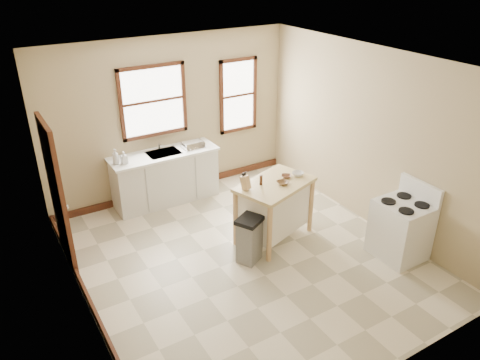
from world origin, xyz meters
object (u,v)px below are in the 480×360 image
object	(u,v)px
pepper_grinder	(261,180)
trash_bin	(249,240)
knife_block	(246,183)
bowl_b	(286,176)
soap_bottle_a	(115,157)
dish_rack	(193,145)
bowl_c	(298,174)
soap_bottle_b	(124,158)
kitchen_island	(274,211)
gas_stove	(402,222)
bowl_a	(283,183)

from	to	relation	value
pepper_grinder	trash_bin	world-z (taller)	pepper_grinder
knife_block	pepper_grinder	world-z (taller)	knife_block
bowl_b	trash_bin	distance (m)	1.14
soap_bottle_a	knife_block	distance (m)	2.27
dish_rack	bowl_c	size ratio (longest dim) A/B	2.11
soap_bottle_b	knife_block	xyz separation A→B (m)	(1.17, -1.82, 0.02)
bowl_b	trash_bin	size ratio (longest dim) A/B	0.21
dish_rack	kitchen_island	distance (m)	2.00
dish_rack	gas_stove	xyz separation A→B (m)	(1.70, -3.21, -0.40)
kitchen_island	trash_bin	distance (m)	0.72
kitchen_island	bowl_a	xyz separation A→B (m)	(0.07, -0.09, 0.49)
dish_rack	bowl_b	world-z (taller)	dish_rack
soap_bottle_a	bowl_c	distance (m)	2.91
kitchen_island	gas_stove	xyz separation A→B (m)	(1.28, -1.32, 0.09)
pepper_grinder	bowl_c	world-z (taller)	pepper_grinder
soap_bottle_b	dish_rack	xyz separation A→B (m)	(1.24, 0.03, -0.06)
gas_stove	trash_bin	bearing A→B (deg)	152.40
soap_bottle_a	kitchen_island	bearing A→B (deg)	-66.22
soap_bottle_a	knife_block	world-z (taller)	soap_bottle_a
knife_block	dish_rack	bearing A→B (deg)	67.46
soap_bottle_b	bowl_b	size ratio (longest dim) A/B	1.40
dish_rack	bowl_c	world-z (taller)	dish_rack
bowl_a	gas_stove	xyz separation A→B (m)	(1.21, -1.23, -0.40)
pepper_grinder	trash_bin	distance (m)	0.88
trash_bin	kitchen_island	bearing A→B (deg)	-2.37
soap_bottle_a	knife_block	xyz separation A→B (m)	(1.29, -1.87, -0.00)
dish_rack	bowl_c	bearing A→B (deg)	-53.36
trash_bin	soap_bottle_b	bearing A→B (deg)	86.64
trash_bin	soap_bottle_a	bearing A→B (deg)	88.66
dish_rack	soap_bottle_a	bearing A→B (deg)	-168.94
bowl_a	bowl_c	bearing A→B (deg)	17.11
kitchen_island	bowl_b	size ratio (longest dim) A/B	7.78
pepper_grinder	bowl_c	xyz separation A→B (m)	(0.65, -0.04, -0.05)
dish_rack	trash_bin	distance (m)	2.30
pepper_grinder	trash_bin	bearing A→B (deg)	-139.19
pepper_grinder	gas_stove	bearing A→B (deg)	-42.56
soap_bottle_b	pepper_grinder	xyz separation A→B (m)	(1.44, -1.81, -0.00)
dish_rack	gas_stove	distance (m)	3.65
bowl_b	trash_bin	world-z (taller)	bowl_b
knife_block	bowl_b	xyz separation A→B (m)	(0.73, 0.01, -0.08)
soap_bottle_b	pepper_grinder	distance (m)	2.31
bowl_c	kitchen_island	bearing A→B (deg)	-177.10
bowl_b	gas_stove	distance (m)	1.77
soap_bottle_a	gas_stove	bearing A→B (deg)	-65.58
dish_rack	soap_bottle_b	bearing A→B (deg)	-166.50
soap_bottle_a	gas_stove	size ratio (longest dim) A/B	0.23
soap_bottle_b	bowl_b	bearing A→B (deg)	-47.46
dish_rack	kitchen_island	xyz separation A→B (m)	(0.42, -1.89, -0.49)
pepper_grinder	soap_bottle_a	bearing A→B (deg)	129.96
trash_bin	knife_block	bearing A→B (deg)	38.13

